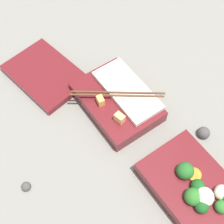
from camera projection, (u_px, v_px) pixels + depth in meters
ground_plane at (154, 147)px, 0.74m from camera, size 3.00×3.00×0.00m
bento_tray_vegetable at (194, 188)px, 0.66m from camera, size 0.21×0.15×0.07m
bento_tray_rice at (118, 100)px, 0.78m from camera, size 0.21×0.19×0.06m
bento_lid at (45, 74)px, 0.84m from camera, size 0.23×0.18×0.02m
pebble_0 at (26, 187)px, 0.68m from camera, size 0.02×0.02×0.02m
pebble_1 at (203, 133)px, 0.75m from camera, size 0.03×0.03×0.03m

